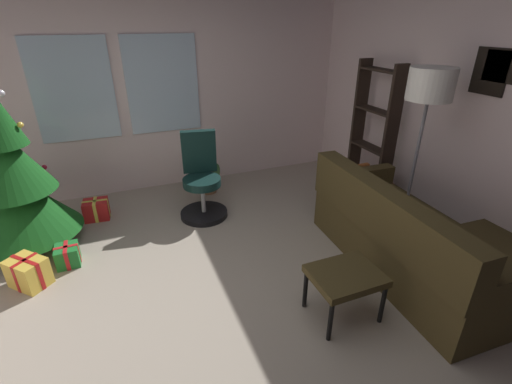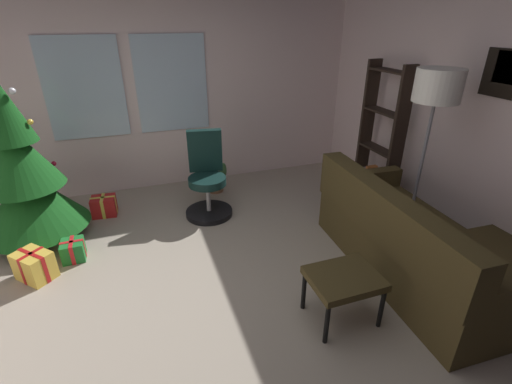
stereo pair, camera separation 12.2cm
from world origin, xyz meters
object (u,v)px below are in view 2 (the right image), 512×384
Objects in this scene: couch at (434,248)px; holiday_tree at (24,178)px; gift_box_gold at (34,266)px; bookshelf at (380,145)px; floor_lamp at (436,98)px; gift_box_green at (73,250)px; gift_box_red at (104,206)px; potted_plant at (213,175)px; office_chair at (207,183)px; footstool at (344,281)px.

holiday_tree is (-3.50, 1.88, 0.42)m from couch.
gift_box_gold is (0.08, -0.72, -0.59)m from holiday_tree.
bookshelf is 0.97× the size of floor_lamp.
holiday_tree is at bearing 126.09° from gift_box_green.
gift_box_red is 0.89m from gift_box_green.
gift_box_gold is at bearing 168.90° from floor_lamp.
couch is 3.39× the size of potted_plant.
floor_lamp is 2.88× the size of potted_plant.
holiday_tree reaches higher than office_chair.
couch is at bearing -105.99° from bookshelf.
holiday_tree is 3.97m from floor_lamp.
floor_lamp reaches higher than gift_box_green.
potted_plant is at bearing 129.72° from floor_lamp.
floor_lamp reaches higher than potted_plant.
bookshelf is at bearing 73.49° from floor_lamp.
bookshelf is at bearing -26.68° from potted_plant.
footstool is 2.60m from gift_box_green.
floor_lamp reaches higher than gift_box_red.
holiday_tree is at bearing -165.89° from potted_plant.
gift_box_red is at bearing -172.81° from potted_plant.
holiday_tree is at bearing 158.69° from floor_lamp.
couch is at bearing -48.11° from office_chair.
gift_box_red is at bearing 72.66° from gift_box_green.
potted_plant reaches higher than gift_box_red.
bookshelf reaches higher than office_chair.
gift_box_red is 0.17× the size of bookshelf.
gift_box_green is (-3.12, 1.37, -0.20)m from couch.
bookshelf is at bearing 74.01° from couch.
holiday_tree is 0.89m from gift_box_green.
holiday_tree is at bearing -152.36° from gift_box_red.
holiday_tree is at bearing 173.60° from bookshelf.
gift_box_gold reaches higher than gift_box_green.
holiday_tree is 0.93m from gift_box_gold.
gift_box_red is 1.40m from potted_plant.
office_chair is at bearing -16.88° from gift_box_red.
couch is 7.20× the size of gift_box_red.
couch is 2.48m from office_chair.
floor_lamp is (3.62, -1.41, 0.82)m from holiday_tree.
potted_plant is at bearing 121.67° from couch.
holiday_tree is at bearing 179.03° from office_chair.
holiday_tree reaches higher than couch.
couch is 3.42m from gift_box_green.
footstool is 2.22m from bookshelf.
potted_plant is (-0.42, 2.57, -0.11)m from footstool.
gift_box_red is 3.74m from floor_lamp.
gift_box_green is 3.60m from bookshelf.
gift_box_green is at bearing 164.50° from floor_lamp.
couch is at bearing -58.33° from potted_plant.
office_chair reaches higher than potted_plant.
office_chair is 0.59m from potted_plant.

